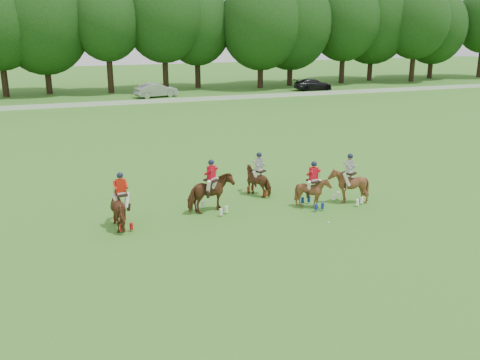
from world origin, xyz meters
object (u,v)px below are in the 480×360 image
object	(u,v)px
polo_stripe_a	(259,180)
car_mid	(156,90)
car_right	(313,84)
polo_red_b	(212,194)
polo_ball	(328,223)
polo_stripe_b	(348,185)
polo_red_a	(122,208)
polo_red_c	(313,191)

from	to	relation	value
polo_stripe_a	car_mid	bearing A→B (deg)	87.16
car_right	polo_red_b	size ratio (longest dim) A/B	1.95
polo_stripe_a	polo_ball	world-z (taller)	polo_stripe_a
polo_stripe_b	polo_ball	bearing A→B (deg)	-135.43
polo_stripe_a	polo_ball	bearing A→B (deg)	-73.76
polo_red_a	polo_stripe_a	xyz separation A→B (m)	(6.90, 2.19, -0.10)
polo_red_a	polo_stripe_b	size ratio (longest dim) A/B	0.99
car_mid	car_right	distance (m)	19.53
polo_red_b	polo_stripe_a	bearing A→B (deg)	30.31
car_mid	polo_stripe_a	distance (m)	36.61
polo_stripe_b	car_mid	bearing A→B (deg)	92.48
car_mid	polo_red_a	size ratio (longest dim) A/B	2.02
polo_red_b	polo_red_c	xyz separation A→B (m)	(4.55, -0.89, -0.12)
car_mid	polo_ball	distance (m)	41.24
car_right	polo_red_c	bearing A→B (deg)	155.01
polo_red_a	car_right	bearing A→B (deg)	53.92
polo_stripe_a	polo_ball	size ratio (longest dim) A/B	23.81
polo_red_c	polo_red_b	bearing A→B (deg)	168.94
car_right	polo_stripe_a	distance (m)	42.34
polo_ball	car_mid	bearing A→B (deg)	89.37
polo_ball	polo_stripe_a	bearing A→B (deg)	106.24
polo_red_c	polo_stripe_b	xyz separation A→B (m)	(1.87, 0.05, 0.09)
polo_red_c	polo_stripe_a	distance (m)	3.07
car_mid	polo_red_b	bearing A→B (deg)	159.40
car_mid	polo_stripe_b	distance (m)	39.14
polo_red_a	polo_red_b	distance (m)	4.02
polo_red_a	polo_ball	distance (m)	8.65
car_mid	polo_red_c	world-z (taller)	polo_red_c
polo_red_b	polo_stripe_a	world-z (taller)	polo_red_b
polo_ball	polo_red_b	bearing A→B (deg)	145.25
car_right	polo_red_a	size ratio (longest dim) A/B	2.02
polo_red_b	polo_red_c	world-z (taller)	polo_red_b
polo_red_c	car_mid	bearing A→B (deg)	89.75
car_right	polo_red_b	distance (m)	45.30
polo_red_c	car_right	bearing A→B (deg)	63.29
car_right	polo_stripe_b	distance (m)	42.98
car_mid	polo_stripe_a	world-z (taller)	polo_stripe_a
car_mid	car_right	size ratio (longest dim) A/B	1.00
polo_red_a	polo_red_c	bearing A→B (deg)	-2.67
polo_red_c	polo_stripe_a	bearing A→B (deg)	122.36
polo_red_a	polo_stripe_a	world-z (taller)	polo_red_a
polo_red_a	polo_red_b	xyz separation A→B (m)	(3.99, 0.49, 0.03)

